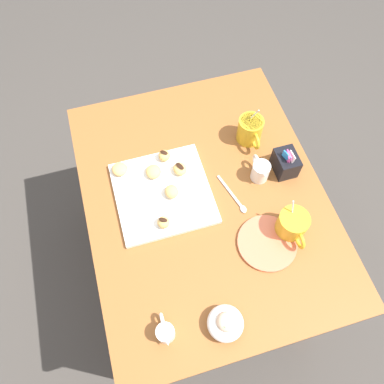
% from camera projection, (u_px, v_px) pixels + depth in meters
% --- Properties ---
extents(ground_plane, '(8.00, 8.00, 0.00)m').
position_uv_depth(ground_plane, '(201.00, 261.00, 1.89)').
color(ground_plane, '#423D38').
extents(dining_table, '(1.02, 0.80, 0.71)m').
position_uv_depth(dining_table, '(204.00, 213.00, 1.38)').
color(dining_table, '#935628').
rests_on(dining_table, ground_plane).
extents(pastry_plate_square, '(0.31, 0.31, 0.02)m').
position_uv_depth(pastry_plate_square, '(163.00, 193.00, 1.26)').
color(pastry_plate_square, white).
rests_on(pastry_plate_square, dining_table).
extents(coffee_mug_mustard_left, '(0.13, 0.09, 0.15)m').
position_uv_depth(coffee_mug_mustard_left, '(250.00, 130.00, 1.33)').
color(coffee_mug_mustard_left, gold).
rests_on(coffee_mug_mustard_left, dining_table).
extents(coffee_mug_mustard_right, '(0.13, 0.10, 0.13)m').
position_uv_depth(coffee_mug_mustard_right, '(292.00, 224.00, 1.17)').
color(coffee_mug_mustard_right, gold).
rests_on(coffee_mug_mustard_right, dining_table).
extents(cream_pitcher_white, '(0.10, 0.06, 0.07)m').
position_uv_depth(cream_pitcher_white, '(260.00, 171.00, 1.27)').
color(cream_pitcher_white, white).
rests_on(cream_pitcher_white, dining_table).
extents(sugar_caddy, '(0.09, 0.07, 0.11)m').
position_uv_depth(sugar_caddy, '(286.00, 163.00, 1.28)').
color(sugar_caddy, black).
rests_on(sugar_caddy, dining_table).
extents(ice_cream_bowl, '(0.10, 0.10, 0.08)m').
position_uv_depth(ice_cream_bowl, '(225.00, 323.00, 1.04)').
color(ice_cream_bowl, white).
rests_on(ice_cream_bowl, dining_table).
extents(chocolate_sauce_pitcher, '(0.09, 0.05, 0.06)m').
position_uv_depth(chocolate_sauce_pitcher, '(165.00, 332.00, 1.03)').
color(chocolate_sauce_pitcher, white).
rests_on(chocolate_sauce_pitcher, dining_table).
extents(saucer_coral_left, '(0.19, 0.19, 0.01)m').
position_uv_depth(saucer_coral_left, '(267.00, 243.00, 1.18)').
color(saucer_coral_left, '#E5704C').
rests_on(saucer_coral_left, dining_table).
extents(loose_spoon_near_saucer, '(0.16, 0.05, 0.01)m').
position_uv_depth(loose_spoon_near_saucer, '(235.00, 198.00, 1.26)').
color(loose_spoon_near_saucer, silver).
rests_on(loose_spoon_near_saucer, dining_table).
extents(beignet_0, '(0.08, 0.08, 0.03)m').
position_uv_depth(beignet_0, '(120.00, 169.00, 1.28)').
color(beignet_0, '#E5B260').
rests_on(beignet_0, pastry_plate_square).
extents(beignet_1, '(0.06, 0.06, 0.04)m').
position_uv_depth(beignet_1, '(164.00, 156.00, 1.30)').
color(beignet_1, '#E5B260').
rests_on(beignet_1, pastry_plate_square).
extents(chocolate_drizzle_1, '(0.03, 0.03, 0.00)m').
position_uv_depth(chocolate_drizzle_1, '(164.00, 152.00, 1.28)').
color(chocolate_drizzle_1, black).
rests_on(chocolate_drizzle_1, beignet_1).
extents(beignet_2, '(0.06, 0.06, 0.03)m').
position_uv_depth(beignet_2, '(153.00, 172.00, 1.27)').
color(beignet_2, '#E5B260').
rests_on(beignet_2, pastry_plate_square).
extents(beignet_3, '(0.05, 0.05, 0.03)m').
position_uv_depth(beignet_3, '(164.00, 222.00, 1.18)').
color(beignet_3, '#E5B260').
rests_on(beignet_3, pastry_plate_square).
extents(chocolate_drizzle_3, '(0.03, 0.03, 0.00)m').
position_uv_depth(chocolate_drizzle_3, '(163.00, 220.00, 1.17)').
color(chocolate_drizzle_3, black).
rests_on(chocolate_drizzle_3, beignet_3).
extents(beignet_4, '(0.05, 0.05, 0.03)m').
position_uv_depth(beignet_4, '(172.00, 192.00, 1.24)').
color(beignet_4, '#E5B260').
rests_on(beignet_4, pastry_plate_square).
extents(beignet_5, '(0.05, 0.05, 0.03)m').
position_uv_depth(beignet_5, '(180.00, 169.00, 1.28)').
color(beignet_5, '#E5B260').
rests_on(beignet_5, pastry_plate_square).
extents(chocolate_drizzle_5, '(0.04, 0.03, 0.00)m').
position_uv_depth(chocolate_drizzle_5, '(180.00, 166.00, 1.26)').
color(chocolate_drizzle_5, black).
rests_on(chocolate_drizzle_5, beignet_5).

